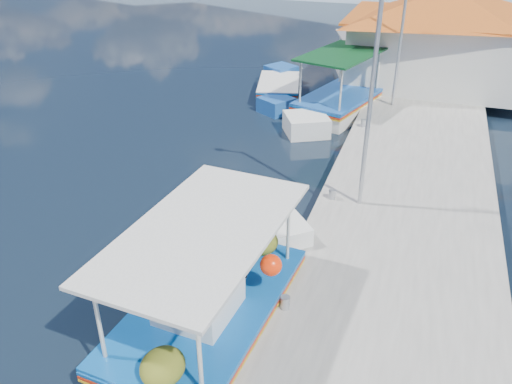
% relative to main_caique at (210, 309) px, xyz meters
% --- Properties ---
extents(ground, '(160.00, 160.00, 0.00)m').
position_rel_main_caique_xyz_m(ground, '(-2.32, 3.62, -0.57)').
color(ground, black).
rests_on(ground, ground).
extents(quay, '(5.00, 44.00, 0.50)m').
position_rel_main_caique_xyz_m(quay, '(3.58, 9.62, -0.32)').
color(quay, '#A4A199').
rests_on(quay, ground).
extents(bollards, '(0.20, 17.20, 0.30)m').
position_rel_main_caique_xyz_m(bollards, '(1.48, 8.87, 0.08)').
color(bollards, '#A5A8AD').
rests_on(bollards, quay).
extents(main_caique, '(3.02, 8.89, 2.94)m').
position_rel_main_caique_xyz_m(main_caique, '(0.00, 0.00, 0.00)').
color(main_caique, silver).
rests_on(main_caique, ground).
extents(caique_green_canopy, '(3.81, 7.63, 2.97)m').
position_rel_main_caique_xyz_m(caique_green_canopy, '(0.02, 14.20, -0.12)').
color(caique_green_canopy, silver).
rests_on(caique_green_canopy, ground).
extents(caique_blue_hull, '(2.84, 6.15, 1.13)m').
position_rel_main_caique_xyz_m(caique_blue_hull, '(-3.10, 15.65, -0.26)').
color(caique_blue_hull, '#1A4C9C').
rests_on(caique_blue_hull, ground).
extents(caique_far, '(3.26, 6.26, 2.31)m').
position_rel_main_caique_xyz_m(caique_far, '(-0.19, 20.41, -0.14)').
color(caique_far, silver).
rests_on(caique_far, ground).
extents(harbor_building, '(10.49, 10.49, 4.40)m').
position_rel_main_caique_xyz_m(harbor_building, '(3.88, 18.62, 2.21)').
color(harbor_building, silver).
rests_on(harbor_building, quay).
extents(lamp_post_near, '(1.21, 0.14, 6.00)m').
position_rel_main_caique_xyz_m(lamp_post_near, '(2.19, 5.62, 3.29)').
color(lamp_post_near, '#A5A8AD').
rests_on(lamp_post_near, quay).
extents(lamp_post_far, '(1.21, 0.14, 6.00)m').
position_rel_main_caique_xyz_m(lamp_post_far, '(2.19, 14.62, 3.29)').
color(lamp_post_far, '#A5A8AD').
rests_on(lamp_post_far, quay).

